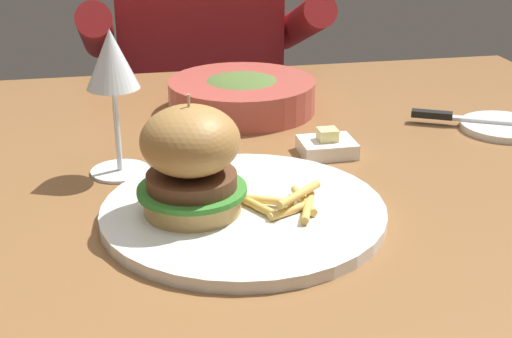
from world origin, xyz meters
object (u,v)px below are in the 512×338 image
bread_plate (504,127)px  table_knife (469,118)px  wine_glass (112,68)px  diner_person (200,113)px  burger_sandwich (191,160)px  soup_bowl (242,94)px  butter_dish (327,146)px  main_plate (243,212)px

bread_plate → table_knife: bearing=153.2°
wine_glass → diner_person: size_ratio=0.16×
burger_sandwich → table_knife: size_ratio=0.68×
soup_bowl → butter_dish: bearing=-69.1°
main_plate → diner_person: diner_person is taller
main_plate → table_knife: (0.38, 0.23, 0.01)m
wine_glass → diner_person: bearing=76.0°
burger_sandwich → soup_bowl: 0.40m
table_knife → soup_bowl: (-0.32, 0.14, 0.01)m
wine_glass → soup_bowl: size_ratio=0.79×
butter_dish → diner_person: diner_person is taller
main_plate → soup_bowl: (0.06, 0.37, 0.02)m
butter_dish → soup_bowl: 0.22m
burger_sandwich → diner_person: (0.11, 0.91, -0.25)m
burger_sandwich → bread_plate: bearing=23.3°
bread_plate → butter_dish: bearing=-171.5°
wine_glass → bread_plate: 0.57m
bread_plate → soup_bowl: soup_bowl is taller
main_plate → diner_person: 0.93m
main_plate → butter_dish: size_ratio=4.30×
diner_person → burger_sandwich: bearing=-97.1°
main_plate → diner_person: (0.06, 0.91, -0.18)m
main_plate → wine_glass: wine_glass is taller
wine_glass → butter_dish: 0.30m
diner_person → wine_glass: bearing=-104.0°
bread_plate → butter_dish: (-0.28, -0.04, 0.01)m
butter_dish → burger_sandwich: bearing=-140.3°
burger_sandwich → table_knife: 0.50m
wine_glass → diner_person: 0.84m
bread_plate → diner_person: 0.81m
burger_sandwich → table_knife: burger_sandwich is taller
wine_glass → table_knife: size_ratio=0.95×
table_knife → butter_dish: size_ratio=2.66×
wine_glass → bread_plate: (0.56, 0.05, -0.13)m
main_plate → wine_glass: bearing=130.1°
wine_glass → table_knife: (0.51, 0.08, -0.12)m
soup_bowl → diner_person: bearing=90.7°
wine_glass → butter_dish: size_ratio=2.52×
main_plate → butter_dish: (0.14, 0.17, 0.00)m
table_knife → diner_person: (-0.32, 0.68, -0.19)m
diner_person → butter_dish: bearing=-83.4°
main_plate → table_knife: bearing=31.0°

